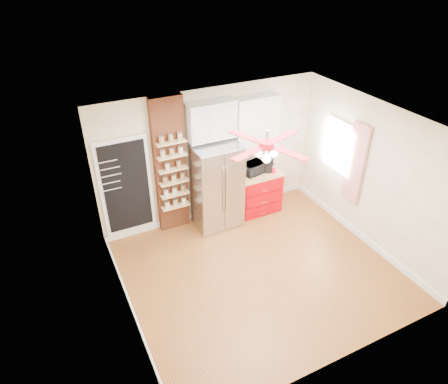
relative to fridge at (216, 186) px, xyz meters
name	(u,v)px	position (x,y,z in m)	size (l,w,h in m)	color
floor	(259,271)	(0.05, -1.63, -0.88)	(4.50, 4.50, 0.00)	#965626
ceiling	(268,127)	(0.05, -1.63, 1.83)	(4.50, 4.50, 0.00)	white
wall_back	(210,155)	(0.05, 0.37, 0.48)	(4.50, 0.02, 2.70)	#FDF4CB
wall_front	(350,292)	(0.05, -3.63, 0.48)	(4.50, 0.02, 2.70)	#FDF4CB
wall_left	(121,248)	(-2.20, -1.63, 0.48)	(0.02, 4.00, 2.70)	#FDF4CB
wall_right	(371,176)	(2.30, -1.63, 0.48)	(0.02, 4.00, 2.70)	#FDF4CB
chalkboard	(126,187)	(-1.65, 0.33, 0.23)	(0.95, 0.05, 1.95)	white
brick_pillar	(170,166)	(-0.80, 0.29, 0.48)	(0.60, 0.16, 2.70)	brown
fridge	(216,186)	(0.00, 0.00, 0.00)	(0.90, 0.70, 1.75)	silver
upper_glass_cabinet	(211,120)	(0.00, 0.20, 1.27)	(0.90, 0.35, 0.70)	white
red_cabinet	(257,191)	(0.97, 0.05, -0.42)	(0.94, 0.64, 0.90)	#B00008
upper_shelf_unit	(256,125)	(0.97, 0.22, 1.00)	(0.90, 0.30, 1.15)	white
window	(339,146)	(2.28, -0.73, 0.68)	(0.04, 0.75, 1.05)	white
curtain	(356,163)	(2.23, -1.28, 0.57)	(0.06, 0.40, 1.55)	red
ceiling_fan	(267,145)	(0.05, -1.63, 1.55)	(1.40, 1.40, 0.44)	silver
toaster_oven	(253,168)	(0.86, 0.06, 0.15)	(0.43, 0.29, 0.24)	black
coffee_maker	(268,164)	(1.18, 0.02, 0.18)	(0.15, 0.21, 0.30)	black
canister_left	(274,170)	(1.25, -0.09, 0.09)	(0.09, 0.09, 0.13)	red
canister_right	(272,165)	(1.34, 0.11, 0.09)	(0.09, 0.09, 0.12)	#B12C09
pantry_jar_oats	(167,167)	(-0.91, 0.12, 0.57)	(0.08, 0.08, 0.14)	#C0AF93
pantry_jar_beans	(179,165)	(-0.69, 0.13, 0.56)	(0.09, 0.09, 0.13)	#8F6A49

